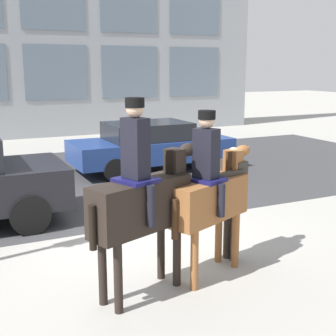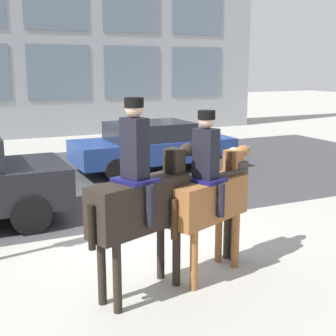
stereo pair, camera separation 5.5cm
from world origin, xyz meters
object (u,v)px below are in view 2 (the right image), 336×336
pedestrian_bystander (232,195)px  street_car_far_lane (152,145)px  mounted_horse_companion (209,194)px  mounted_horse_lead (142,199)px

pedestrian_bystander → street_car_far_lane: bearing=-117.9°
mounted_horse_companion → pedestrian_bystander: mounted_horse_companion is taller
mounted_horse_lead → pedestrian_bystander: (1.68, 0.45, -0.26)m
mounted_horse_companion → mounted_horse_lead: bearing=164.6°
mounted_horse_lead → street_car_far_lane: (3.15, 7.01, -0.58)m
mounted_horse_lead → street_car_far_lane: 7.71m
mounted_horse_lead → street_car_far_lane: size_ratio=0.56×
mounted_horse_lead → mounted_horse_companion: size_ratio=1.09×
mounted_horse_lead → pedestrian_bystander: bearing=-5.3°
pedestrian_bystander → mounted_horse_lead: bearing=-0.4°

